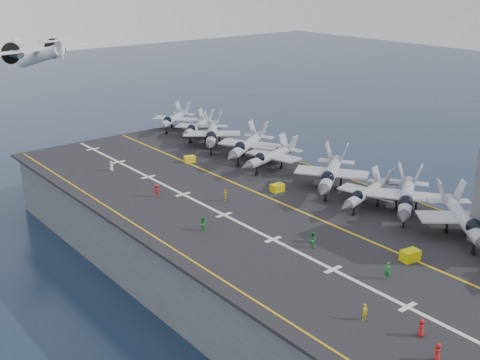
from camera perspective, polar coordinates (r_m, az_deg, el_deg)
ground at (r=89.53m, az=1.62°, el=-8.54°), size 500.00×500.00×0.00m
hull at (r=87.29m, az=1.65°, el=-5.64°), size 36.00×90.00×10.00m
flight_deck at (r=85.20m, az=1.69°, el=-2.48°), size 38.00×92.00×0.40m
foul_line at (r=86.96m, az=3.19°, el=-1.88°), size 0.35×90.00×0.02m
landing_centerline at (r=81.64m, az=-1.53°, el=-3.32°), size 0.50×90.00×0.02m
deck_edge_port at (r=76.08m, az=-8.16°, el=-5.31°), size 0.25×90.00×0.02m
deck_edge_stbd at (r=97.41m, az=10.01°, el=0.24°), size 0.25×90.00×0.02m
fighter_jet_1 at (r=78.59m, az=20.44°, el=-3.40°), size 18.40×19.01×5.53m
fighter_jet_2 at (r=83.80m, az=15.54°, el=-1.47°), size 18.81×17.36×5.43m
fighter_jet_3 at (r=85.19m, az=11.95°, el=-1.14°), size 14.74×11.55×4.53m
fighter_jet_4 at (r=90.48m, az=8.61°, el=0.70°), size 19.71×18.37×5.70m
fighter_jet_5 at (r=99.18m, az=2.96°, el=2.34°), size 15.78×12.27×4.87m
fighter_jet_6 at (r=104.46m, az=0.69°, el=3.43°), size 18.88×16.94×5.47m
fighter_jet_7 at (r=111.31m, az=-2.68°, el=4.43°), size 18.06×18.87×5.47m
fighter_jet_8 at (r=117.93m, az=-4.07°, el=5.08°), size 16.27×14.98×4.70m
tow_cart_a at (r=71.92m, az=15.83°, el=-6.89°), size 2.30×1.68×1.27m
tow_cart_b at (r=90.02m, az=3.56°, el=-0.74°), size 1.95×1.27×1.17m
tow_cart_c at (r=103.73m, az=-4.78°, el=1.99°), size 2.14×1.74×1.11m
crew_0 at (r=55.73m, az=18.24°, el=-15.24°), size 1.26×1.20×1.75m
crew_1 at (r=59.60m, az=11.75°, el=-12.15°), size 1.03×0.69×1.71m
crew_2 at (r=76.88m, az=-3.49°, el=-4.13°), size 0.74×1.10×1.83m
crew_3 at (r=88.48m, az=-7.91°, el=-0.99°), size 1.42×1.26×1.97m
crew_4 at (r=86.14m, az=-1.42°, el=-1.44°), size 1.27×1.26×1.79m
crew_5 at (r=101.07m, az=-12.11°, el=1.31°), size 0.81×1.10×1.69m
crew_6 at (r=67.16m, az=13.84°, el=-8.35°), size 1.17×1.38×1.95m
crew_7 at (r=72.75m, az=6.92°, el=-5.62°), size 0.90×1.25×1.97m
transport_plane at (r=129.77m, az=-18.44°, el=11.07°), size 25.93×20.06×5.51m
fighter_jet_9 at (r=124.82m, az=-6.31°, el=5.82°), size 16.27×14.98×4.70m
crew_8 at (r=58.50m, az=16.81°, el=-13.26°), size 1.26×1.20×1.75m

